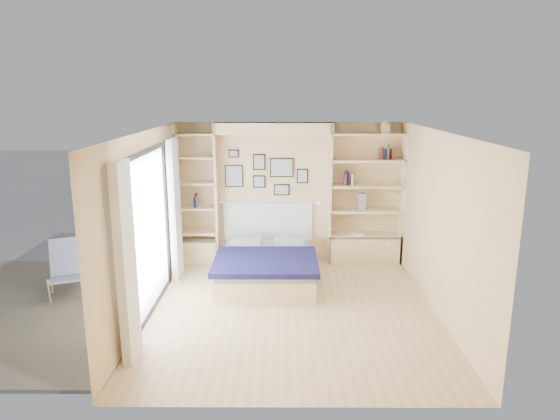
{
  "coord_description": "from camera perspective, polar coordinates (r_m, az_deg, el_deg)",
  "views": [
    {
      "loc": [
        -0.14,
        -6.55,
        3.01
      ],
      "look_at": [
        -0.17,
        0.9,
        1.24
      ],
      "focal_mm": 32.0,
      "sensor_mm": 36.0,
      "label": 1
    }
  ],
  "objects": [
    {
      "name": "deck",
      "position": [
        8.0,
        -25.83,
        -10.17
      ],
      "size": [
        3.2,
        4.0,
        0.05
      ],
      "primitive_type": "cube",
      "color": "#706553",
      "rests_on": "ground"
    },
    {
      "name": "ground",
      "position": [
        7.21,
        1.38,
        -11.32
      ],
      "size": [
        4.5,
        4.5,
        0.0
      ],
      "primitive_type": "plane",
      "color": "tan",
      "rests_on": "ground"
    },
    {
      "name": "bed",
      "position": [
        8.15,
        -1.57,
        -6.35
      ],
      "size": [
        1.6,
        2.12,
        1.07
      ],
      "color": "#D7BF84",
      "rests_on": "ground"
    },
    {
      "name": "photo_gallery",
      "position": [
        8.89,
        -1.76,
        4.25
      ],
      "size": [
        1.48,
        0.02,
        0.82
      ],
      "color": "black",
      "rests_on": "ground"
    },
    {
      "name": "deck_chair",
      "position": [
        8.28,
        -23.23,
        -6.19
      ],
      "size": [
        0.75,
        0.94,
        0.83
      ],
      "rotation": [
        0.0,
        0.0,
        0.36
      ],
      "color": "tan",
      "rests_on": "ground"
    },
    {
      "name": "reading_lamps",
      "position": [
        8.77,
        -0.79,
        0.77
      ],
      "size": [
        1.92,
        0.12,
        0.15
      ],
      "color": "silver",
      "rests_on": "ground"
    },
    {
      "name": "shelf_decor",
      "position": [
        8.8,
        8.08,
        4.58
      ],
      "size": [
        3.48,
        0.23,
        2.03
      ],
      "color": "#A01D45",
      "rests_on": "ground"
    },
    {
      "name": "room_shell",
      "position": [
        8.31,
        -1.44,
        -0.11
      ],
      "size": [
        4.5,
        4.5,
        4.5
      ],
      "color": "#D9B480",
      "rests_on": "ground"
    }
  ]
}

